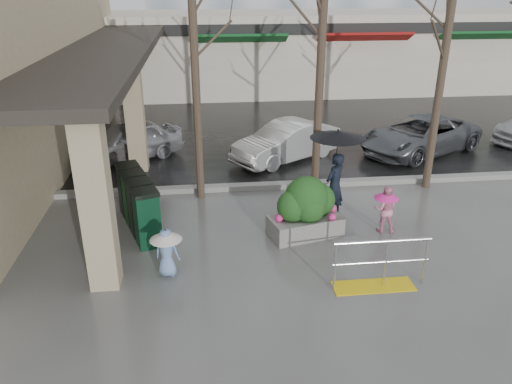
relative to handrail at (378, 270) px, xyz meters
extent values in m
plane|color=#51514F|center=(-1.36, 1.20, -0.38)|extent=(120.00, 120.00, 0.00)
cube|color=black|center=(-1.36, 23.20, -0.37)|extent=(120.00, 36.00, 0.01)
cube|color=gray|center=(-1.36, 5.20, -0.30)|extent=(120.00, 0.30, 0.15)
cube|color=#2D2823|center=(-6.16, 9.20, 3.25)|extent=(2.80, 18.00, 0.25)
cube|color=tan|center=(-5.26, 0.70, 1.37)|extent=(0.55, 0.55, 3.50)
cube|color=tan|center=(-5.26, 7.20, 1.37)|extent=(0.55, 0.55, 3.50)
cube|color=beige|center=(0.64, 19.20, 1.62)|extent=(34.00, 6.00, 4.00)
cube|color=maroon|center=(-7.36, 16.30, 2.47)|extent=(4.50, 1.68, 0.87)
cube|color=#0F4C1E|center=(-1.36, 16.30, 2.47)|extent=(4.50, 1.68, 0.87)
cube|color=maroon|center=(4.64, 16.30, 2.47)|extent=(4.50, 1.68, 0.87)
cube|color=#0F4C1E|center=(10.64, 16.30, 2.47)|extent=(4.50, 1.68, 0.87)
cube|color=black|center=(0.64, 16.30, 3.02)|extent=(34.00, 0.35, 0.50)
cube|color=yellow|center=(-0.06, 0.00, -0.37)|extent=(1.60, 0.50, 0.02)
cylinder|color=silver|center=(-0.86, 0.00, 0.12)|extent=(0.05, 0.05, 1.00)
cylinder|color=silver|center=(0.14, 0.00, 0.12)|extent=(0.05, 0.05, 1.00)
cylinder|color=silver|center=(0.94, 0.00, 0.12)|extent=(0.05, 0.05, 1.00)
cylinder|color=silver|center=(0.04, 0.00, 0.62)|extent=(1.90, 0.06, 0.06)
cylinder|color=silver|center=(0.04, 0.00, 0.17)|extent=(1.90, 0.04, 0.04)
cylinder|color=#382B21|center=(-3.36, 4.80, 3.02)|extent=(0.22, 0.22, 6.80)
cylinder|color=#382B21|center=(-0.16, 4.80, 3.12)|extent=(0.22, 0.22, 7.00)
cylinder|color=#382B21|center=(3.14, 4.80, 2.87)|extent=(0.22, 0.22, 6.50)
imported|color=black|center=(-0.06, 3.16, 0.47)|extent=(0.73, 0.71, 1.69)
cylinder|color=black|center=(-0.06, 3.16, 1.34)|extent=(0.02, 0.02, 1.07)
cone|color=black|center=(-0.06, 3.16, 1.79)|extent=(1.34, 1.34, 0.18)
sphere|color=black|center=(-0.06, 3.16, 1.90)|extent=(0.05, 0.05, 0.05)
imported|color=pink|center=(0.94, 2.26, 0.20)|extent=(0.65, 0.56, 1.14)
cylinder|color=black|center=(0.94, 2.26, 0.41)|extent=(0.02, 0.02, 0.50)
cone|color=#F9279C|center=(0.94, 2.26, 0.56)|extent=(0.58, 0.58, 0.18)
sphere|color=black|center=(0.94, 2.26, 0.67)|extent=(0.05, 0.05, 0.05)
imported|color=#6F92C5|center=(-4.07, 0.90, 0.13)|extent=(0.57, 0.46, 1.02)
cylinder|color=black|center=(-4.07, 0.90, 0.37)|extent=(0.02, 0.02, 0.48)
cone|color=silver|center=(-4.07, 0.90, 0.52)|extent=(0.65, 0.65, 0.18)
sphere|color=black|center=(-4.07, 0.90, 0.63)|extent=(0.05, 0.05, 0.05)
cube|color=slate|center=(-0.95, 2.29, -0.14)|extent=(1.83, 1.23, 0.46)
ellipsoid|color=#1B3812|center=(-0.95, 2.29, 0.55)|extent=(1.02, 0.92, 1.07)
sphere|color=#1B3812|center=(-1.28, 2.19, 0.42)|extent=(0.73, 0.73, 0.73)
sphere|color=#1B3812|center=(-0.63, 2.43, 0.43)|extent=(0.78, 0.78, 0.78)
cube|color=#0C3720|center=(-4.55, 2.19, 0.24)|extent=(0.64, 0.64, 1.24)
cube|color=black|center=(-4.55, 2.19, 0.92)|extent=(0.68, 0.68, 0.09)
cube|color=black|center=(-4.75, 2.78, 0.24)|extent=(0.64, 0.64, 1.24)
cube|color=black|center=(-4.75, 2.78, 0.92)|extent=(0.68, 0.68, 0.09)
cube|color=#0D3D17|center=(-4.95, 3.37, 0.24)|extent=(0.64, 0.64, 1.24)
cube|color=black|center=(-4.95, 3.37, 0.92)|extent=(0.68, 0.68, 0.09)
cube|color=black|center=(-5.14, 3.95, 0.24)|extent=(0.64, 0.64, 1.24)
cube|color=black|center=(-5.14, 3.95, 0.92)|extent=(0.68, 0.68, 0.09)
imported|color=#ADADB1|center=(-5.75, 8.25, 0.25)|extent=(3.96, 3.07, 1.26)
imported|color=white|center=(-0.51, 7.58, 0.25)|extent=(3.94, 3.19, 1.26)
imported|color=#5B5F63|center=(4.20, 7.83, 0.25)|extent=(4.99, 3.93, 1.26)
camera|label=1|loc=(-3.28, -7.95, 5.17)|focal=35.00mm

